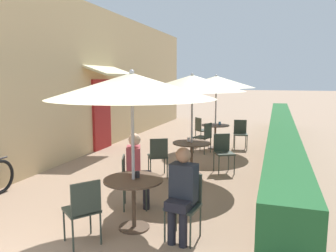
{
  "coord_description": "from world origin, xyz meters",
  "views": [
    {
      "loc": [
        2.58,
        -2.2,
        2.13
      ],
      "look_at": [
        0.15,
        5.14,
        1.0
      ],
      "focal_mm": 35.0,
      "sensor_mm": 36.0,
      "label": 1
    }
  ],
  "objects_px": {
    "cafe_chair_mid_left": "(223,150)",
    "patio_table_far": "(215,131)",
    "patio_umbrella_mid": "(192,83)",
    "cafe_chair_far_right": "(205,135)",
    "patio_umbrella_far": "(216,82)",
    "cafe_chair_near_right": "(130,177)",
    "cafe_chair_near_left": "(185,200)",
    "coffee_cup_near": "(137,174)",
    "cafe_chair_far_left": "(201,128)",
    "patio_table_near": "(134,191)",
    "coffee_cup_mid": "(189,140)",
    "coffee_cup_far": "(220,123)",
    "patio_umbrella_near": "(132,86)",
    "seated_patron_near_right": "(137,167)",
    "cafe_chair_mid_right": "(158,154)",
    "cafe_chair_far_back": "(240,132)",
    "cafe_chair_near_back": "(83,207)",
    "patio_table_mid": "(192,150)",
    "seated_patron_near_left": "(182,191)"
  },
  "relations": [
    {
      "from": "patio_table_near",
      "to": "cafe_chair_mid_left",
      "type": "height_order",
      "value": "cafe_chair_mid_left"
    },
    {
      "from": "coffee_cup_mid",
      "to": "coffee_cup_far",
      "type": "xyz_separation_m",
      "value": [
        0.21,
        2.91,
        0.0
      ]
    },
    {
      "from": "cafe_chair_mid_left",
      "to": "patio_table_far",
      "type": "height_order",
      "value": "cafe_chair_mid_left"
    },
    {
      "from": "patio_table_near",
      "to": "cafe_chair_near_left",
      "type": "height_order",
      "value": "cafe_chair_near_left"
    },
    {
      "from": "coffee_cup_far",
      "to": "patio_table_near",
      "type": "bearing_deg",
      "value": -92.41
    },
    {
      "from": "coffee_cup_near",
      "to": "patio_table_far",
      "type": "height_order",
      "value": "coffee_cup_near"
    },
    {
      "from": "cafe_chair_near_right",
      "to": "cafe_chair_mid_right",
      "type": "bearing_deg",
      "value": 162.33
    },
    {
      "from": "coffee_cup_near",
      "to": "cafe_chair_mid_right",
      "type": "relative_size",
      "value": 0.1
    },
    {
      "from": "patio_umbrella_mid",
      "to": "patio_table_mid",
      "type": "bearing_deg",
      "value": 180.0
    },
    {
      "from": "patio_table_mid",
      "to": "cafe_chair_far_left",
      "type": "bearing_deg",
      "value": 99.13
    },
    {
      "from": "cafe_chair_near_right",
      "to": "seated_patron_near_right",
      "type": "xyz_separation_m",
      "value": [
        0.1,
        0.04,
        0.17
      ]
    },
    {
      "from": "coffee_cup_mid",
      "to": "cafe_chair_far_back",
      "type": "height_order",
      "value": "cafe_chair_far_back"
    },
    {
      "from": "patio_umbrella_far",
      "to": "seated_patron_near_right",
      "type": "bearing_deg",
      "value": -94.41
    },
    {
      "from": "patio_umbrella_far",
      "to": "cafe_chair_far_right",
      "type": "bearing_deg",
      "value": -103.08
    },
    {
      "from": "patio_table_near",
      "to": "cafe_chair_mid_right",
      "type": "height_order",
      "value": "cafe_chair_mid_right"
    },
    {
      "from": "coffee_cup_near",
      "to": "patio_table_mid",
      "type": "relative_size",
      "value": 0.11
    },
    {
      "from": "cafe_chair_near_back",
      "to": "patio_umbrella_mid",
      "type": "height_order",
      "value": "patio_umbrella_mid"
    },
    {
      "from": "patio_umbrella_near",
      "to": "cafe_chair_near_left",
      "type": "relative_size",
      "value": 2.63
    },
    {
      "from": "patio_umbrella_mid",
      "to": "cafe_chair_far_right",
      "type": "height_order",
      "value": "patio_umbrella_mid"
    },
    {
      "from": "patio_umbrella_near",
      "to": "patio_table_mid",
      "type": "bearing_deg",
      "value": 87.49
    },
    {
      "from": "cafe_chair_near_left",
      "to": "patio_umbrella_far",
      "type": "height_order",
      "value": "patio_umbrella_far"
    },
    {
      "from": "cafe_chair_mid_right",
      "to": "cafe_chair_far_back",
      "type": "bearing_deg",
      "value": 40.53
    },
    {
      "from": "patio_table_near",
      "to": "cafe_chair_far_back",
      "type": "bearing_deg",
      "value": 81.8
    },
    {
      "from": "cafe_chair_mid_left",
      "to": "coffee_cup_near",
      "type": "bearing_deg",
      "value": 48.52
    },
    {
      "from": "cafe_chair_near_right",
      "to": "patio_umbrella_mid",
      "type": "bearing_deg",
      "value": 144.85
    },
    {
      "from": "seated_patron_near_right",
      "to": "patio_umbrella_far",
      "type": "distance_m",
      "value": 5.22
    },
    {
      "from": "cafe_chair_near_right",
      "to": "cafe_chair_near_left",
      "type": "bearing_deg",
      "value": 35.75
    },
    {
      "from": "seated_patron_near_left",
      "to": "cafe_chair_far_right",
      "type": "bearing_deg",
      "value": -73.73
    },
    {
      "from": "patio_umbrella_near",
      "to": "coffee_cup_near",
      "type": "xyz_separation_m",
      "value": [
        0.02,
        0.08,
        -1.25
      ]
    },
    {
      "from": "cafe_chair_far_right",
      "to": "cafe_chair_near_right",
      "type": "bearing_deg",
      "value": -165.38
    },
    {
      "from": "patio_umbrella_mid",
      "to": "coffee_cup_far",
      "type": "distance_m",
      "value": 3.25
    },
    {
      "from": "cafe_chair_near_left",
      "to": "coffee_cup_near",
      "type": "relative_size",
      "value": 9.67
    },
    {
      "from": "patio_table_near",
      "to": "patio_umbrella_near",
      "type": "height_order",
      "value": "patio_umbrella_near"
    },
    {
      "from": "seated_patron_near_right",
      "to": "patio_umbrella_far",
      "type": "relative_size",
      "value": 0.55
    },
    {
      "from": "patio_table_mid",
      "to": "cafe_chair_near_left",
      "type": "bearing_deg",
      "value": -77.39
    },
    {
      "from": "cafe_chair_near_left",
      "to": "patio_table_far",
      "type": "distance_m",
      "value": 5.81
    },
    {
      "from": "cafe_chair_mid_right",
      "to": "cafe_chair_far_left",
      "type": "distance_m",
      "value": 3.87
    },
    {
      "from": "cafe_chair_near_left",
      "to": "cafe_chair_mid_left",
      "type": "height_order",
      "value": "same"
    },
    {
      "from": "coffee_cup_near",
      "to": "cafe_chair_mid_left",
      "type": "xyz_separation_m",
      "value": [
        0.73,
        3.18,
        -0.26
      ]
    },
    {
      "from": "coffee_cup_mid",
      "to": "coffee_cup_far",
      "type": "distance_m",
      "value": 2.92
    },
    {
      "from": "coffee_cup_near",
      "to": "cafe_chair_far_left",
      "type": "distance_m",
      "value": 6.21
    },
    {
      "from": "seated_patron_near_right",
      "to": "coffee_cup_far",
      "type": "relative_size",
      "value": 13.89
    },
    {
      "from": "cafe_chair_mid_left",
      "to": "coffee_cup_far",
      "type": "distance_m",
      "value": 2.63
    },
    {
      "from": "cafe_chair_mid_right",
      "to": "cafe_chair_far_right",
      "type": "xyz_separation_m",
      "value": [
        0.46,
        2.6,
        0.0
      ]
    },
    {
      "from": "patio_umbrella_near",
      "to": "patio_umbrella_far",
      "type": "bearing_deg",
      "value": 88.7
    },
    {
      "from": "coffee_cup_far",
      "to": "cafe_chair_mid_left",
      "type": "bearing_deg",
      "value": -78.77
    },
    {
      "from": "patio_umbrella_near",
      "to": "cafe_chair_near_right",
      "type": "bearing_deg",
      "value": 118.23
    },
    {
      "from": "coffee_cup_mid",
      "to": "cafe_chair_far_right",
      "type": "bearing_deg",
      "value": 92.11
    },
    {
      "from": "seated_patron_near_left",
      "to": "cafe_chair_mid_right",
      "type": "height_order",
      "value": "seated_patron_near_left"
    },
    {
      "from": "cafe_chair_near_right",
      "to": "cafe_chair_far_left",
      "type": "distance_m",
      "value": 5.6
    }
  ]
}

